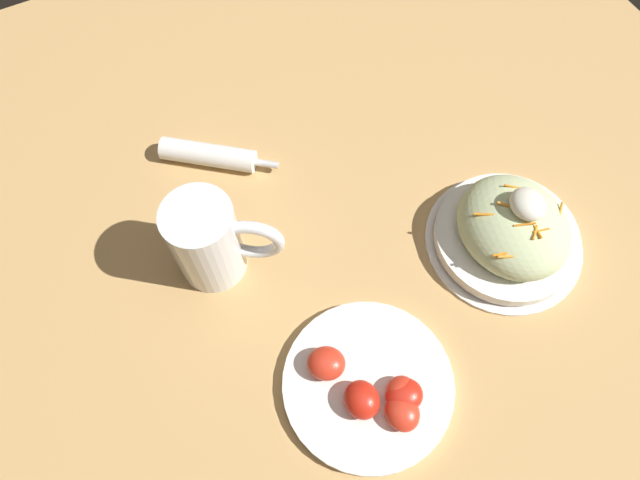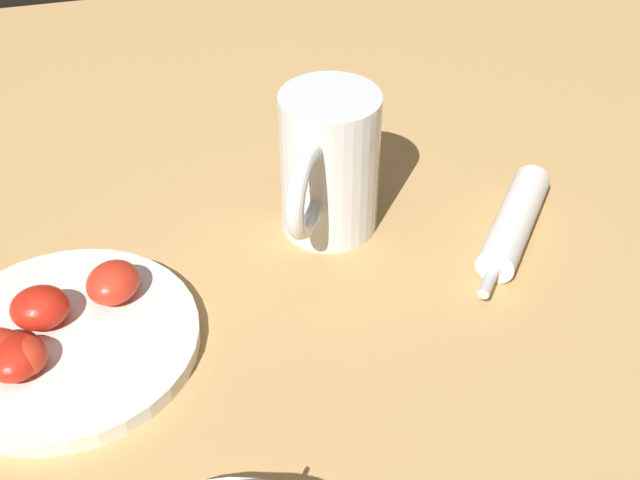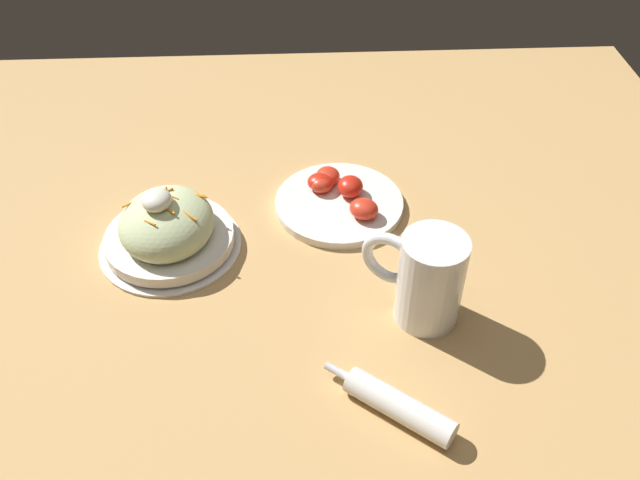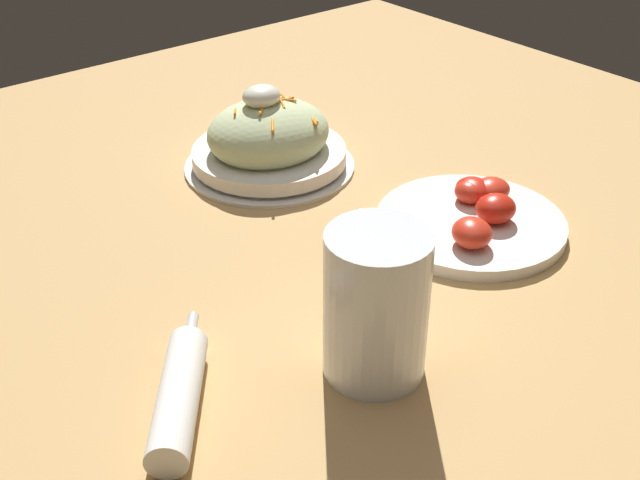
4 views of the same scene
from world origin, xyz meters
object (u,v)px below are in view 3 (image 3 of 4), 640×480
(beer_mug, at_px, (427,283))
(tomato_plate, at_px, (339,199))
(salad_plate, at_px, (168,229))
(napkin_roll, at_px, (398,406))

(beer_mug, height_order, tomato_plate, beer_mug)
(salad_plate, relative_size, tomato_plate, 1.03)
(napkin_roll, xyz_separation_m, tomato_plate, (0.41, 0.04, -0.00))
(beer_mug, xyz_separation_m, tomato_plate, (0.24, 0.10, -0.05))
(tomato_plate, bearing_deg, beer_mug, -157.71)
(salad_plate, bearing_deg, tomato_plate, -71.65)
(beer_mug, relative_size, tomato_plate, 0.65)
(beer_mug, distance_m, tomato_plate, 0.27)
(beer_mug, xyz_separation_m, napkin_roll, (-0.16, 0.06, -0.04))
(beer_mug, bearing_deg, salad_plate, 67.04)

